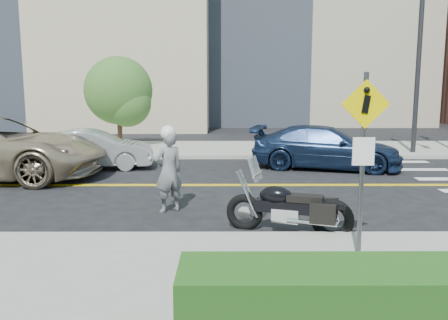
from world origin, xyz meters
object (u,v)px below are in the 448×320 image
at_px(pedestrian_sign, 363,147).
at_px(motorcycle, 289,196).
at_px(motorcyclist, 168,169).
at_px(parked_car_silver, 93,149).
at_px(parked_car_blue, 326,147).

distance_m(pedestrian_sign, motorcycle, 2.29).
height_order(motorcyclist, parked_car_silver, motorcyclist).
xyz_separation_m(pedestrian_sign, parked_car_blue, (1.42, 9.20, -1.20)).
height_order(pedestrian_sign, motorcyclist, pedestrian_sign).
bearing_deg(motorcycle, parked_car_blue, 90.38).
height_order(motorcyclist, motorcycle, motorcyclist).
height_order(pedestrian_sign, parked_car_blue, pedestrian_sign).
bearing_deg(parked_car_blue, motorcyclist, 154.28).
bearing_deg(pedestrian_sign, parked_car_blue, 81.25).
height_order(motorcyclist, parked_car_blue, motorcyclist).
bearing_deg(parked_car_blue, motorcycle, 176.93).
bearing_deg(pedestrian_sign, parked_car_silver, 126.88).
bearing_deg(motorcyclist, motorcycle, 114.67).
relative_size(pedestrian_sign, motorcyclist, 1.47).
relative_size(motorcyclist, motorcycle, 0.82).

